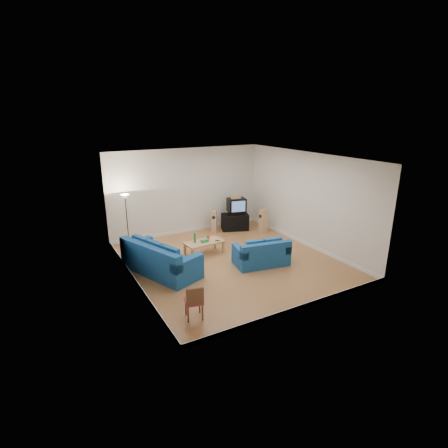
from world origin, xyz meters
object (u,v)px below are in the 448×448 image
sofa_loveseat (262,255)px  tv_stand (235,222)px  coffee_table (204,243)px  television (236,205)px  sofa_three_seat (159,262)px

sofa_loveseat → tv_stand: size_ratio=1.67×
coffee_table → television: 2.87m
tv_stand → sofa_loveseat: bearing=-86.0°
sofa_three_seat → coffee_table: bearing=88.1°
sofa_three_seat → coffee_table: (1.72, 0.60, 0.05)m
sofa_three_seat → television: (3.96, 2.30, 0.66)m
sofa_loveseat → tv_stand: bearing=82.7°
sofa_three_seat → coffee_table: 1.83m
sofa_loveseat → sofa_three_seat: bearing=171.5°
sofa_three_seat → tv_stand: (3.91, 2.31, -0.03)m
tv_stand → television: size_ratio=1.35×
sofa_loveseat → tv_stand: 3.42m
sofa_loveseat → coffee_table: bearing=136.7°
sofa_loveseat → tv_stand: sofa_loveseat is taller
sofa_three_seat → television: size_ratio=3.44×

